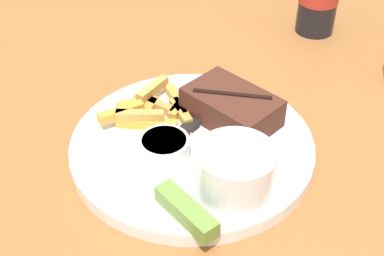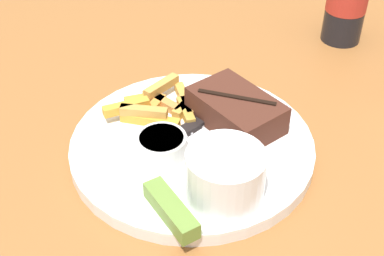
{
  "view_description": "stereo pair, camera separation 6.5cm",
  "coord_description": "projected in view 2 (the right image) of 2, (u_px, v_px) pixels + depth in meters",
  "views": [
    {
      "loc": [
        0.38,
        -0.33,
        1.2
      ],
      "look_at": [
        0.0,
        0.0,
        0.79
      ],
      "focal_mm": 50.0,
      "sensor_mm": 36.0,
      "label": 1
    },
    {
      "loc": [
        0.42,
        -0.28,
        1.2
      ],
      "look_at": [
        0.0,
        0.0,
        0.79
      ],
      "focal_mm": 50.0,
      "sensor_mm": 36.0,
      "label": 2
    }
  ],
  "objects": [
    {
      "name": "pickle_spear",
      "position": [
        171.0,
        210.0,
        0.56
      ],
      "size": [
        0.08,
        0.02,
        0.02
      ],
      "color": "olive",
      "rests_on": "dinner_plate"
    },
    {
      "name": "knife_utensil",
      "position": [
        203.0,
        120.0,
        0.69
      ],
      "size": [
        0.05,
        0.17,
        0.01
      ],
      "rotation": [
        0.0,
        0.0,
        1.76
      ],
      "color": "#B7B7BC",
      "rests_on": "dinner_plate"
    },
    {
      "name": "coleslaw_cup",
      "position": [
        225.0,
        173.0,
        0.57
      ],
      "size": [
        0.09,
        0.09,
        0.06
      ],
      "color": "white",
      "rests_on": "dinner_plate"
    },
    {
      "name": "fries_pile",
      "position": [
        161.0,
        105.0,
        0.7
      ],
      "size": [
        0.09,
        0.15,
        0.02
      ],
      "color": "gold",
      "rests_on": "dinner_plate"
    },
    {
      "name": "steak_portion",
      "position": [
        237.0,
        112.0,
        0.67
      ],
      "size": [
        0.12,
        0.08,
        0.04
      ],
      "color": "#472319",
      "rests_on": "dinner_plate"
    },
    {
      "name": "dipping_sauce_cup",
      "position": [
        162.0,
        145.0,
        0.63
      ],
      "size": [
        0.06,
        0.06,
        0.03
      ],
      "color": "silver",
      "rests_on": "dinner_plate"
    },
    {
      "name": "dinner_plate",
      "position": [
        192.0,
        146.0,
        0.67
      ],
      "size": [
        0.3,
        0.3,
        0.02
      ],
      "color": "white",
      "rests_on": "dining_table"
    },
    {
      "name": "dining_table",
      "position": [
        192.0,
        192.0,
        0.72
      ],
      "size": [
        1.37,
        1.18,
        0.76
      ],
      "color": "#935B2D",
      "rests_on": "ground_plane"
    },
    {
      "name": "fork_utensil",
      "position": [
        141.0,
        118.0,
        0.69
      ],
      "size": [
        0.13,
        0.06,
        0.0
      ],
      "rotation": [
        0.0,
        0.0,
        6.68
      ],
      "color": "#B7B7BC",
      "rests_on": "dinner_plate"
    }
  ]
}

